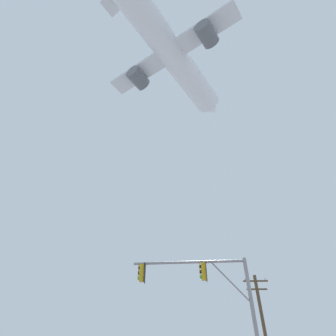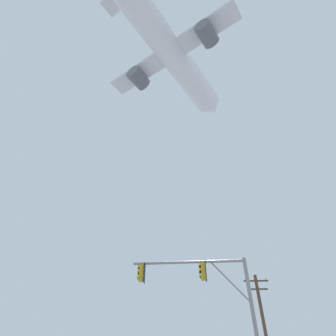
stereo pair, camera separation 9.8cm
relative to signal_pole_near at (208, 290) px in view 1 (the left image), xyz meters
name	(u,v)px [view 1 (the left image)]	position (x,y,z in m)	size (l,w,h in m)	color
signal_pole_near	(208,290)	(0.00, 0.00, 0.00)	(6.29, 0.61, 6.57)	gray
utility_pole	(264,326)	(5.39, 10.83, -0.28)	(2.20, 0.28, 8.73)	brown
airplane	(172,55)	(-1.77, 9.59, 39.04)	(21.65, 28.05, 8.45)	white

